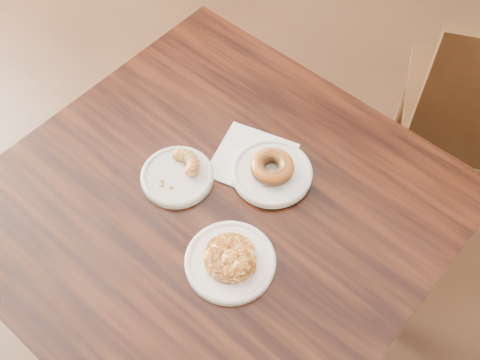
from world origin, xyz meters
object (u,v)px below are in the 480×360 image
Objects in this scene: cruller_fragment at (176,172)px; cafe_table at (218,284)px; glazed_donut at (272,167)px; apple_fritter at (230,257)px.

cafe_table is at bearing -5.88° from cruller_fragment.
glazed_donut reaches higher than apple_fritter.
apple_fritter is at bearing -77.33° from glazed_donut.
apple_fritter reaches higher than cruller_fragment.
cafe_table is at bearing 141.05° from apple_fritter.
apple_fritter reaches higher than cafe_table.
cruller_fragment is (-0.15, -0.12, -0.01)m from glazed_donut.
glazed_donut is (0.06, 0.13, 0.41)m from cafe_table.
apple_fritter is (0.10, -0.08, 0.40)m from cafe_table.
cafe_table is 8.92× the size of cruller_fragment.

